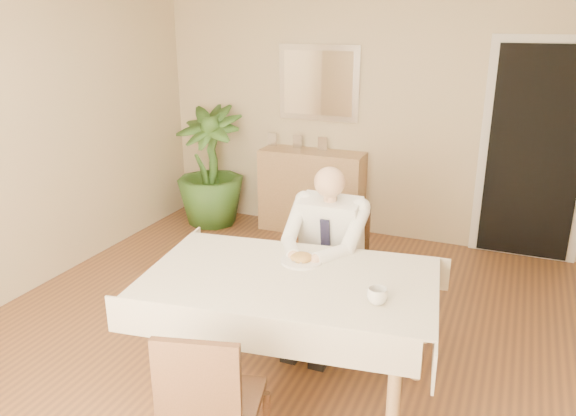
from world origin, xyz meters
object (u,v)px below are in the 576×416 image
at_px(potted_palm, 210,167).
at_px(dining_table, 290,289).
at_px(seated_man, 323,249).
at_px(coffee_mug, 377,296).
at_px(chair_near, 210,400).
at_px(chair_far, 336,257).
at_px(sideboard, 312,191).

bearing_deg(potted_palm, dining_table, -50.84).
xyz_separation_m(seated_man, potted_palm, (-1.92, 1.76, -0.04)).
relative_size(dining_table, coffee_mug, 16.51).
bearing_deg(dining_table, chair_near, -101.26).
relative_size(dining_table, chair_far, 2.04).
bearing_deg(coffee_mug, potted_palm, 134.82).
xyz_separation_m(seated_man, sideboard, (-0.81, 1.97, -0.25)).
xyz_separation_m(chair_far, potted_palm, (-1.92, 1.47, 0.14)).
distance_m(dining_table, chair_near, 0.88).
bearing_deg(seated_man, sideboard, 112.42).
xyz_separation_m(dining_table, coffee_mug, (0.55, -0.13, 0.13)).
height_order(dining_table, coffee_mug, coffee_mug).
relative_size(chair_far, potted_palm, 0.70).
height_order(chair_far, potted_palm, potted_palm).
bearing_deg(dining_table, potted_palm, 121.31).
xyz_separation_m(chair_far, coffee_mug, (0.55, -1.01, 0.29)).
height_order(chair_far, seated_man, seated_man).
height_order(chair_near, potted_palm, potted_palm).
xyz_separation_m(sideboard, potted_palm, (-1.10, -0.21, 0.21)).
distance_m(coffee_mug, potted_palm, 3.51).
distance_m(chair_near, potted_palm, 3.72).
bearing_deg(seated_man, coffee_mug, -52.64).
relative_size(dining_table, chair_near, 2.15).
bearing_deg(chair_near, potted_palm, 105.50).
height_order(dining_table, potted_palm, potted_palm).
bearing_deg(seated_man, potted_palm, 137.42).
relative_size(coffee_mug, potted_palm, 0.09).
bearing_deg(chair_far, seated_man, -93.71).
xyz_separation_m(dining_table, chair_near, (-0.05, -0.86, -0.19)).
height_order(chair_near, seated_man, seated_man).
bearing_deg(coffee_mug, seated_man, 127.36).
height_order(dining_table, sideboard, sideboard).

